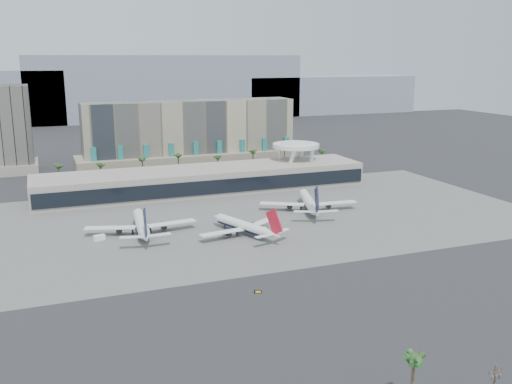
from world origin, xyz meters
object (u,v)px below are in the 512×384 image
object	(u,v)px
airliner_right	(309,202)
service_vehicle_a	(99,238)
service_vehicle_b	(267,224)
airliner_left	(141,224)
taxiway_sign	(258,292)
airliner_centre	(244,226)

from	to	relation	value
airliner_right	service_vehicle_a	xyz separation A→B (m)	(-93.42, -9.80, -3.00)
airliner_right	service_vehicle_b	world-z (taller)	airliner_right
airliner_left	airliner_right	world-z (taller)	airliner_right
airliner_left	taxiway_sign	size ratio (longest dim) A/B	20.75
airliner_centre	airliner_right	size ratio (longest dim) A/B	0.86
airliner_left	service_vehicle_b	xyz separation A→B (m)	(50.01, -8.04, -2.98)
airliner_left	taxiway_sign	world-z (taller)	airliner_left
service_vehicle_a	service_vehicle_b	xyz separation A→B (m)	(66.55, -5.74, -0.06)
airliner_left	airliner_centre	size ratio (longest dim) A/B	1.17
taxiway_sign	airliner_centre	bearing A→B (deg)	92.79
airliner_centre	service_vehicle_a	bearing A→B (deg)	145.23
service_vehicle_b	taxiway_sign	size ratio (longest dim) A/B	1.72
taxiway_sign	airliner_left	bearing A→B (deg)	125.78
airliner_right	taxiway_sign	world-z (taller)	airliner_right
service_vehicle_b	taxiway_sign	xyz separation A→B (m)	(-28.17, -62.46, -0.47)
airliner_left	service_vehicle_a	world-z (taller)	airliner_left
airliner_centre	airliner_left	bearing A→B (deg)	136.57
airliner_left	service_vehicle_a	bearing A→B (deg)	-166.95
service_vehicle_a	taxiway_sign	world-z (taller)	service_vehicle_a
service_vehicle_a	airliner_right	bearing A→B (deg)	-10.19
airliner_left	service_vehicle_b	world-z (taller)	airliner_left
airliner_left	airliner_right	size ratio (longest dim) A/B	1.01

